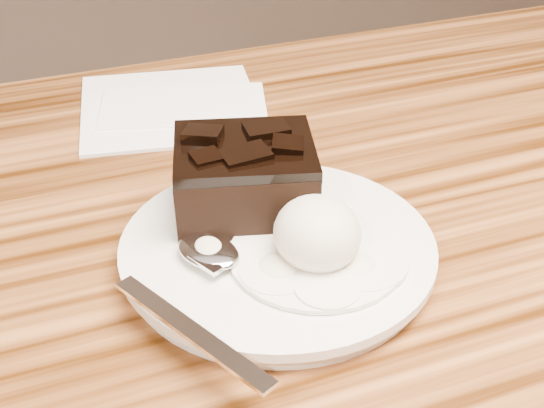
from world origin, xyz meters
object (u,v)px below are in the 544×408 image
object	(u,v)px
plate	(278,252)
napkin	(170,105)
spoon	(209,253)
brownie	(245,181)
ice_cream_scoop	(317,233)

from	to	relation	value
plate	napkin	world-z (taller)	plate
plate	napkin	bearing A→B (deg)	91.32
napkin	spoon	bearing A→B (deg)	-99.26
brownie	spoon	bearing A→B (deg)	-130.89
ice_cream_scoop	brownie	bearing A→B (deg)	107.26
brownie	ice_cream_scoop	distance (m)	0.07
plate	spoon	size ratio (longest dim) A/B	1.15
brownie	napkin	bearing A→B (deg)	90.06
spoon	napkin	size ratio (longest dim) A/B	1.11
brownie	napkin	world-z (taller)	brownie
plate	spoon	world-z (taller)	spoon
spoon	napkin	xyz separation A→B (m)	(0.04, 0.25, -0.02)
napkin	brownie	bearing A→B (deg)	-89.94
plate	spoon	bearing A→B (deg)	-177.27
brownie	spoon	xyz separation A→B (m)	(-0.04, -0.05, -0.02)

